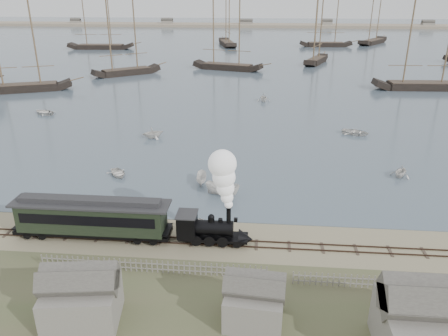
{
  "coord_description": "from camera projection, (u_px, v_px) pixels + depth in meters",
  "views": [
    {
      "loc": [
        2.1,
        -36.62,
        21.84
      ],
      "look_at": [
        -1.9,
        7.86,
        3.5
      ],
      "focal_mm": 35.0,
      "sensor_mm": 36.0,
      "label": 1
    }
  ],
  "objects": [
    {
      "name": "schooner_7",
      "position": [
        227.0,
        20.0,
        177.62
      ],
      "size": [
        10.04,
        22.19,
        20.0
      ],
      "primitive_type": null,
      "rotation": [
        0.0,
        0.0,
        1.81
      ],
      "color": "black",
      "rests_on": "harbor_water"
    },
    {
      "name": "locomotive",
      "position": [
        221.0,
        204.0,
        38.94
      ],
      "size": [
        6.98,
        2.61,
        8.7
      ],
      "color": "black",
      "rests_on": "ground"
    },
    {
      "name": "rail_track",
      "position": [
        235.0,
        244.0,
        40.35
      ],
      "size": [
        120.0,
        1.8,
        0.16
      ],
      "color": "#39281F",
      "rests_on": "ground"
    },
    {
      "name": "schooner_0",
      "position": [
        18.0,
        47.0,
        96.63
      ],
      "size": [
        20.78,
        12.21,
        20.0
      ],
      "primitive_type": null,
      "rotation": [
        0.0,
        0.0,
        0.39
      ],
      "color": "black",
      "rests_on": "harbor_water"
    },
    {
      "name": "shed_left",
      "position": [
        85.0,
        320.0,
        31.06
      ],
      "size": [
        5.0,
        4.0,
        4.1
      ],
      "primitive_type": null,
      "color": "slate",
      "rests_on": "ground"
    },
    {
      "name": "far_spit",
      "position": [
        262.0,
        27.0,
        272.53
      ],
      "size": [
        500.0,
        20.0,
        1.8
      ],
      "primitive_type": "cube",
      "color": "tan",
      "rests_on": "ground"
    },
    {
      "name": "picket_fence_west",
      "position": [
        153.0,
        272.0,
        36.3
      ],
      "size": [
        19.0,
        0.1,
        1.2
      ],
      "primitive_type": null,
      "color": "slate",
      "rests_on": "ground"
    },
    {
      "name": "rowboat_6",
      "position": [
        44.0,
        112.0,
        81.88
      ],
      "size": [
        4.6,
        5.2,
        0.89
      ],
      "primitive_type": "imported",
      "rotation": [
        0.0,
        0.0,
        4.28
      ],
      "color": "silver",
      "rests_on": "harbor_water"
    },
    {
      "name": "rowboat_8",
      "position": [
        222.0,
        189.0,
        49.4
      ],
      "size": [
        2.63,
        4.4,
        1.6
      ],
      "primitive_type": "imported",
      "rotation": [
        0.0,
        0.0,
        1.29
      ],
      "color": "silver",
      "rests_on": "harbor_water"
    },
    {
      "name": "rowboat_7",
      "position": [
        264.0,
        97.0,
        90.97
      ],
      "size": [
        3.65,
        3.29,
        1.7
      ],
      "primitive_type": "imported",
      "rotation": [
        0.0,
        0.0,
        0.17
      ],
      "color": "silver",
      "rests_on": "harbor_water"
    },
    {
      "name": "ground",
      "position": [
        236.0,
        233.0,
        42.21
      ],
      "size": [
        600.0,
        600.0,
        0.0
      ],
      "primitive_type": "plane",
      "color": "tan",
      "rests_on": "ground"
    },
    {
      "name": "picket_fence_east",
      "position": [
        389.0,
        289.0,
        34.26
      ],
      "size": [
        15.0,
        0.1,
        1.2
      ],
      "primitive_type": null,
      "color": "slate",
      "rests_on": "ground"
    },
    {
      "name": "passenger_coach",
      "position": [
        92.0,
        216.0,
        40.62
      ],
      "size": [
        14.74,
        2.84,
        3.58
      ],
      "color": "black",
      "rests_on": "ground"
    },
    {
      "name": "rowboat_4",
      "position": [
        401.0,
        171.0,
        54.4
      ],
      "size": [
        3.68,
        3.57,
        1.48
      ],
      "primitive_type": "imported",
      "rotation": [
        0.0,
        0.0,
        5.7
      ],
      "color": "silver",
      "rests_on": "harbor_water"
    },
    {
      "name": "harbor_water",
      "position": [
        260.0,
        41.0,
        198.82
      ],
      "size": [
        600.0,
        336.0,
        0.06
      ],
      "primitive_type": "cube",
      "color": "#4E606F",
      "rests_on": "ground"
    },
    {
      "name": "rowboat_1",
      "position": [
        153.0,
        133.0,
        68.59
      ],
      "size": [
        4.28,
        4.43,
        1.79
      ],
      "primitive_type": "imported",
      "rotation": [
        0.0,
        0.0,
        2.13
      ],
      "color": "silver",
      "rests_on": "harbor_water"
    },
    {
      "name": "rowboat_2",
      "position": [
        201.0,
        179.0,
        52.59
      ],
      "size": [
        3.22,
        1.41,
        1.21
      ],
      "primitive_type": "imported",
      "rotation": [
        0.0,
        0.0,
        3.22
      ],
      "color": "silver",
      "rests_on": "harbor_water"
    },
    {
      "name": "schooner_6",
      "position": [
        98.0,
        22.0,
        167.69
      ],
      "size": [
        25.52,
        7.44,
        20.0
      ],
      "primitive_type": null,
      "rotation": [
        0.0,
        0.0,
        0.07
      ],
      "color": "black",
      "rests_on": "harbor_water"
    },
    {
      "name": "shed_mid",
      "position": [
        254.0,
        321.0,
        30.98
      ],
      "size": [
        4.0,
        3.5,
        3.6
      ],
      "primitive_type": null,
      "color": "slate",
      "rests_on": "ground"
    },
    {
      "name": "schooner_1",
      "position": [
        124.0,
        37.0,
        115.8
      ],
      "size": [
        17.39,
        14.79,
        20.0
      ],
      "primitive_type": null,
      "rotation": [
        0.0,
        0.0,
        0.66
      ],
      "color": "black",
      "rests_on": "harbor_water"
    },
    {
      "name": "rowboat_3",
      "position": [
        355.0,
        132.0,
        70.33
      ],
      "size": [
        4.51,
        5.17,
        0.89
      ],
      "primitive_type": "imported",
      "rotation": [
        0.0,
        0.0,
        1.17
      ],
      "color": "silver",
      "rests_on": "harbor_water"
    },
    {
      "name": "schooner_4",
      "position": [
        430.0,
        45.0,
        98.56
      ],
      "size": [
        23.36,
        6.49,
        20.0
      ],
      "primitive_type": null,
      "rotation": [
        0.0,
        0.0,
        0.05
      ],
      "color": "black",
      "rests_on": "harbor_water"
    },
    {
      "name": "schooner_2",
      "position": [
        228.0,
        34.0,
        123.46
      ],
      "size": [
        21.01,
        10.34,
        20.0
      ],
      "primitive_type": null,
      "rotation": [
        0.0,
        0.0,
        -0.29
      ],
      "color": "black",
      "rests_on": "harbor_water"
    },
    {
      "name": "schooner_3",
      "position": [
        318.0,
        30.0,
        134.18
      ],
      "size": [
        9.83,
        17.35,
        20.0
      ],
      "primitive_type": null,
      "rotation": [
        0.0,
        0.0,
        1.2
      ],
      "color": "black",
      "rests_on": "harbor_water"
    },
    {
      "name": "rowboat_0",
      "position": [
        118.0,
        173.0,
        54.88
      ],
      "size": [
        4.09,
        3.86,
        0.69
      ],
      "primitive_type": "imported",
      "rotation": [
        0.0,
        0.0,
        0.62
      ],
      "color": "silver",
      "rests_on": "harbor_water"
    },
    {
      "name": "beached_dinghy",
      "position": [
        202.0,
        224.0,
        43.0
      ],
      "size": [
        3.81,
        4.12,
        0.7
      ],
      "primitive_type": "imported",
      "rotation": [
        0.0,
        0.0,
        1.02
      ],
      "color": "silver",
      "rests_on": "ground"
    },
    {
      "name": "schooner_9",
      "position": [
        375.0,
        19.0,
        183.97
      ],
      "size": [
        16.66,
        21.72,
        20.0
      ],
      "primitive_type": null,
      "rotation": [
        0.0,
        0.0,
        0.99
      ],
      "color": "black",
      "rests_on": "harbor_water"
    },
    {
      "name": "schooner_8",
      "position": [
        328.0,
        21.0,
        174.57
      ],
      "size": [
        21.05,
        6.27,
        20.0
      ],
      "primitive_type": null,
      "rotation": [
        0.0,
        0.0,
        0.07
      ],
      "color": "black",
      "rests_on": "harbor_water"
    }
  ]
}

